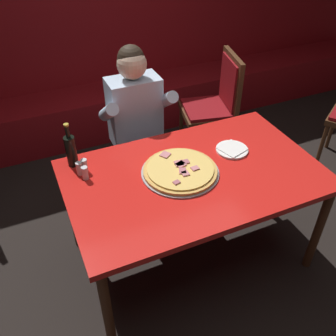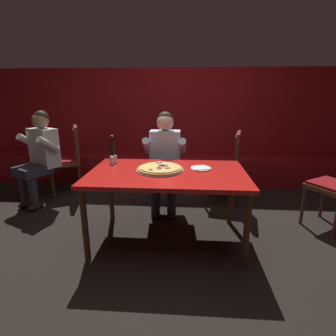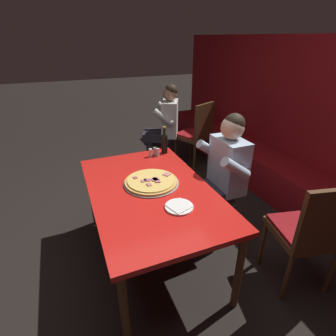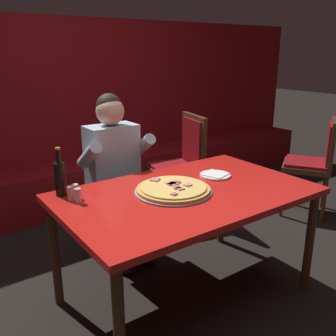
# 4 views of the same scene
# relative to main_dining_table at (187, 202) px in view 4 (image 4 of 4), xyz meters

# --- Properties ---
(ground_plane) EXTENTS (24.00, 24.00, 0.00)m
(ground_plane) POSITION_rel_main_dining_table_xyz_m (0.00, 0.00, -0.68)
(ground_plane) COLOR black
(booth_wall_panel) EXTENTS (6.80, 0.16, 1.90)m
(booth_wall_panel) POSITION_rel_main_dining_table_xyz_m (0.00, 2.18, 0.27)
(booth_wall_panel) COLOR maroon
(booth_wall_panel) RESTS_ON ground_plane
(booth_bench) EXTENTS (6.46, 0.48, 0.46)m
(booth_bench) POSITION_rel_main_dining_table_xyz_m (0.00, 1.86, -0.45)
(booth_bench) COLOR maroon
(booth_bench) RESTS_ON ground_plane
(main_dining_table) EXTENTS (1.54, 0.96, 0.75)m
(main_dining_table) POSITION_rel_main_dining_table_xyz_m (0.00, 0.00, 0.00)
(main_dining_table) COLOR #4C2D19
(main_dining_table) RESTS_ON ground_plane
(pizza) EXTENTS (0.47, 0.47, 0.05)m
(pizza) POSITION_rel_main_dining_table_xyz_m (-0.08, 0.04, 0.09)
(pizza) COLOR #9E9EA3
(pizza) RESTS_ON main_dining_table
(plate_white_paper) EXTENTS (0.21, 0.21, 0.02)m
(plate_white_paper) POSITION_rel_main_dining_table_xyz_m (0.33, 0.11, 0.08)
(plate_white_paper) COLOR white
(plate_white_paper) RESTS_ON main_dining_table
(beer_bottle) EXTENTS (0.07, 0.07, 0.29)m
(beer_bottle) POSITION_rel_main_dining_table_xyz_m (-0.65, 0.38, 0.18)
(beer_bottle) COLOR black
(beer_bottle) RESTS_ON main_dining_table
(shaker_black_pepper) EXTENTS (0.04, 0.04, 0.09)m
(shaker_black_pepper) POSITION_rel_main_dining_table_xyz_m (-0.63, 0.27, 0.11)
(shaker_black_pepper) COLOR silver
(shaker_black_pepper) RESTS_ON main_dining_table
(shaker_oregano) EXTENTS (0.04, 0.04, 0.09)m
(shaker_oregano) POSITION_rel_main_dining_table_xyz_m (-0.60, 0.29, 0.11)
(shaker_oregano) COLOR silver
(shaker_oregano) RESTS_ON main_dining_table
(shaker_parmesan) EXTENTS (0.04, 0.04, 0.09)m
(shaker_parmesan) POSITION_rel_main_dining_table_xyz_m (-0.61, 0.21, 0.11)
(shaker_parmesan) COLOR silver
(shaker_parmesan) RESTS_ON main_dining_table
(diner_seated_blue_shirt) EXTENTS (0.53, 0.53, 1.27)m
(diner_seated_blue_shirt) POSITION_rel_main_dining_table_xyz_m (-0.09, 0.73, 0.02)
(diner_seated_blue_shirt) COLOR black
(diner_seated_blue_shirt) RESTS_ON ground_plane
(dining_chair_by_booth) EXTENTS (0.61, 0.61, 0.96)m
(dining_chair_by_booth) POSITION_rel_main_dining_table_xyz_m (1.86, 0.33, -0.11)
(dining_chair_by_booth) COLOR #4C2D19
(dining_chair_by_booth) RESTS_ON ground_plane
(dining_chair_near_left) EXTENTS (0.53, 0.53, 1.00)m
(dining_chair_near_left) POSITION_rel_main_dining_table_xyz_m (0.75, 1.01, -0.10)
(dining_chair_near_left) COLOR #4C2D19
(dining_chair_near_left) RESTS_ON ground_plane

